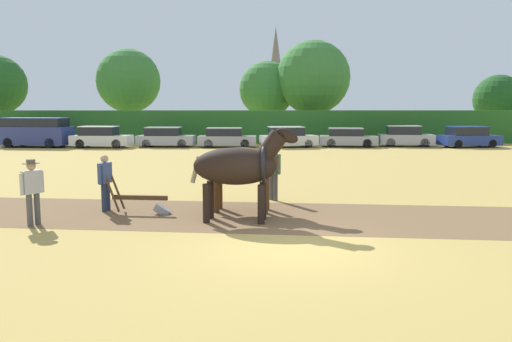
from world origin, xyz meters
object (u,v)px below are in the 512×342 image
Objects in this scene: parked_van at (35,132)px; parked_car_center_right at (288,137)px; church_spire at (276,75)px; farmer_at_plow at (105,179)px; tree_left at (129,81)px; parked_car_center_left at (165,137)px; parked_car_left at (101,137)px; farmer_onlooker_left at (32,187)px; parked_car_center at (226,138)px; draft_horse_lead_left at (239,166)px; tree_center at (313,78)px; plow at (145,202)px; farmer_beside_team at (274,169)px; parked_car_far_right at (405,136)px; draft_horse_lead_right at (245,163)px; tree_center_right at (498,99)px; parked_car_right at (347,138)px; tree_center_left at (267,89)px; parked_car_end_right at (468,137)px.

parked_van is 1.25× the size of parked_car_center_right.
church_spire reaches higher than farmer_at_plow.
tree_left is 12.50m from parked_car_center_left.
tree_left is 12.06m from parked_car_left.
farmer_onlooker_left is 0.38× the size of parked_car_center.
parked_car_center_left is at bearing 110.17° from draft_horse_lead_left.
tree_center reaches higher than parked_car_left.
draft_horse_lead_left is 3.02m from plow.
parked_car_left is (-6.70, 23.29, -0.16)m from farmer_at_plow.
farmer_beside_team is (11.89, -32.81, -4.50)m from tree_left.
parked_car_far_right is at bearing 2.26° from parked_car_center_left.
farmer_beside_team is at bearing 31.08° from farmer_at_plow.
draft_horse_lead_right reaches higher than parked_car_center.
farmer_at_plow reaches higher than parked_car_left.
tree_center is 1.51× the size of tree_center_right.
draft_horse_lead_right is 1.73× the size of farmer_at_plow.
parked_car_far_right is (11.45, 22.33, -0.24)m from farmer_beside_team.
tree_center is 2.09× the size of parked_car_center_right.
farmer_beside_team is 27.92m from parked_van.
farmer_onlooker_left is (-10.23, -66.16, -7.09)m from church_spire.
tree_center_right is at bearing 62.12° from draft_horse_lead_left.
parked_car_far_right is at bearing 10.22° from parked_car_right.
draft_horse_lead_left is 0.64× the size of parked_car_center.
tree_left is 12.25m from parked_van.
farmer_beside_team is 0.41× the size of parked_car_far_right.
plow is 24.49m from parked_car_center_right.
parked_car_far_right is at bearing 69.95° from draft_horse_lead_right.
tree_center_right is 1.38× the size of parked_car_center_right.
parked_car_center_right is (-1.67, -41.11, -7.31)m from church_spire.
farmer_onlooker_left is 27.73m from parked_van.
tree_center_left is 36.42m from draft_horse_lead_left.
parked_car_left is at bearing -176.46° from parked_car_center.
draft_horse_lead_right is 0.64× the size of parked_car_center_left.
parked_car_far_right is at bearing -5.98° from parked_car_center_right.
draft_horse_lead_left is 0.62× the size of parked_car_end_right.
tree_left is 1.40× the size of tree_center_right.
parked_car_center_right reaches higher than parked_car_center.
parked_car_center_left is (-0.71, 25.67, -0.24)m from farmer_onlooker_left.
church_spire is 8.95× the size of farmer_beside_team.
tree_center is 2.10× the size of parked_car_center.
tree_left is 1.14× the size of tree_center_left.
draft_horse_lead_left is 4.08m from farmer_at_plow.
parked_car_left reaches higher than parked_car_center_left.
draft_horse_lead_left is at bearing -85.08° from parked_car_center.
parked_car_center_right is at bearing 86.04° from farmer_at_plow.
farmer_at_plow is at bearing -138.53° from parked_car_end_right.
draft_horse_lead_left is (-5.10, -65.82, -6.62)m from church_spire.
tree_center_right is (17.82, 0.19, -2.01)m from tree_center.
parked_car_far_right is at bearing 70.86° from draft_horse_lead_left.
parked_van is 5.15m from parked_car_left.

